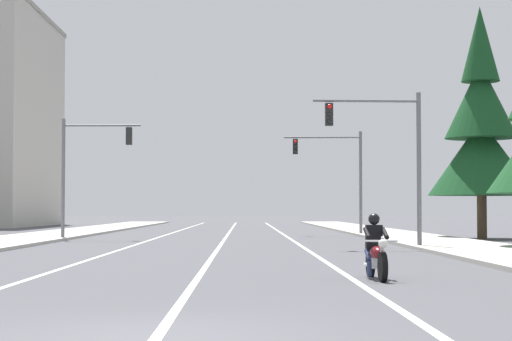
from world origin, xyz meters
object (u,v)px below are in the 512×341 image
Objects in this scene: traffic_signal_near_left at (85,161)px; conifer_tree_right_verge_far at (481,132)px; traffic_signal_mid_right at (338,167)px; traffic_signal_near_right at (389,146)px; motorcycle_with_rider at (376,253)px.

conifer_tree_right_verge_far reaches higher than traffic_signal_near_left.
traffic_signal_near_right is at bearing -89.57° from traffic_signal_mid_right.
traffic_signal_near_right reaches higher than motorcycle_with_rider.
conifer_tree_right_verge_far is at bearing 70.84° from motorcycle_with_rider.
traffic_signal_near_left is 20.70m from conifer_tree_right_verge_far.
motorcycle_with_rider is 0.35× the size of traffic_signal_near_left.
conifer_tree_right_verge_far is (20.62, 1.00, 1.59)m from traffic_signal_near_left.
motorcycle_with_rider is 34.18m from traffic_signal_mid_right.
conifer_tree_right_verge_far is at bearing 60.09° from traffic_signal_near_right.
traffic_signal_near_left is at bearing 112.76° from motorcycle_with_rider.
traffic_signal_near_right is 0.50× the size of conifer_tree_right_verge_far.
traffic_signal_near_right is 17.53m from traffic_signal_near_left.
traffic_signal_near_left is at bearing -177.22° from conifer_tree_right_verge_far.
traffic_signal_mid_right is at bearing 28.51° from traffic_signal_near_left.
traffic_signal_mid_right is at bearing 90.43° from traffic_signal_near_right.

